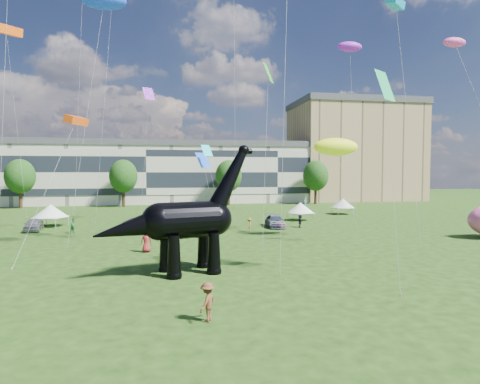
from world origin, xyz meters
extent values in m
plane|color=#16330C|center=(0.00, 0.00, 0.00)|extent=(220.00, 220.00, 0.00)
cube|color=beige|center=(-8.00, 62.00, 6.00)|extent=(78.00, 11.00, 12.00)
cube|color=tan|center=(40.00, 65.00, 11.00)|extent=(28.00, 18.00, 22.00)
cylinder|color=#382314|center=(-30.00, 53.00, 1.60)|extent=(0.56, 0.56, 3.20)
ellipsoid|color=#14380F|center=(-30.00, 53.00, 6.32)|extent=(5.20, 5.20, 6.24)
cylinder|color=#382314|center=(-12.00, 53.00, 1.60)|extent=(0.56, 0.56, 3.20)
ellipsoid|color=#14380F|center=(-12.00, 53.00, 6.32)|extent=(5.20, 5.20, 6.24)
cylinder|color=#382314|center=(8.00, 53.00, 1.60)|extent=(0.56, 0.56, 3.20)
ellipsoid|color=#14380F|center=(8.00, 53.00, 6.32)|extent=(5.20, 5.20, 6.24)
cylinder|color=#382314|center=(26.00, 53.00, 1.60)|extent=(0.56, 0.56, 3.20)
ellipsoid|color=#14380F|center=(26.00, 53.00, 6.32)|extent=(5.20, 5.20, 6.24)
cone|color=black|center=(-3.12, 0.30, 1.35)|extent=(1.15, 1.15, 2.70)
sphere|color=black|center=(-3.12, 0.30, 0.16)|extent=(0.99, 0.99, 0.99)
cone|color=black|center=(-3.65, 2.21, 1.35)|extent=(1.15, 1.15, 2.70)
sphere|color=black|center=(-3.65, 2.21, 0.16)|extent=(0.99, 0.99, 0.99)
cone|color=black|center=(-0.52, 1.02, 1.35)|extent=(1.15, 1.15, 2.70)
sphere|color=black|center=(-0.52, 1.02, 0.16)|extent=(0.99, 0.99, 0.99)
cone|color=black|center=(-1.05, 2.93, 1.35)|extent=(1.15, 1.15, 2.70)
sphere|color=black|center=(-1.05, 2.93, 0.16)|extent=(0.99, 0.99, 0.99)
cylinder|color=black|center=(-2.17, 1.59, 3.51)|extent=(4.30, 3.36, 2.43)
sphere|color=black|center=(-4.00, 1.08, 3.51)|extent=(2.43, 2.43, 2.43)
sphere|color=black|center=(-0.35, 2.10, 3.51)|extent=(2.34, 2.34, 2.34)
cone|color=black|center=(0.71, 2.39, 6.12)|extent=(3.63, 2.21, 4.77)
sphere|color=black|center=(1.77, 2.69, 8.19)|extent=(0.76, 0.76, 0.76)
cylinder|color=black|center=(2.03, 2.76, 8.14)|extent=(0.71, 0.55, 0.40)
cone|color=black|center=(-5.79, 0.59, 3.21)|extent=(5.10, 3.10, 2.64)
imported|color=#B0AFB4|center=(-18.56, 23.28, 0.71)|extent=(2.15, 4.32, 1.41)
imported|color=slate|center=(-6.64, 22.57, 0.68)|extent=(4.33, 3.12, 1.36)
imported|color=silver|center=(0.65, 25.99, 0.67)|extent=(5.09, 2.86, 1.34)
imported|color=#595960|center=(9.11, 21.57, 0.69)|extent=(2.22, 4.88, 1.39)
cube|color=white|center=(14.25, 27.47, 1.02)|extent=(3.61, 3.61, 0.11)
cone|color=white|center=(14.25, 27.47, 1.77)|extent=(4.57, 4.57, 1.40)
cylinder|color=#999999|center=(13.50, 25.79, 0.51)|extent=(0.06, 0.06, 1.02)
cylinder|color=#999999|center=(15.93, 26.73, 0.51)|extent=(0.06, 0.06, 1.02)
cylinder|color=#999999|center=(12.56, 28.22, 0.51)|extent=(0.06, 0.06, 1.02)
cylinder|color=#999999|center=(14.99, 29.16, 0.51)|extent=(0.06, 0.06, 1.02)
cube|color=silver|center=(23.25, 33.80, 1.02)|extent=(2.82, 2.82, 0.11)
cone|color=silver|center=(23.25, 33.80, 1.76)|extent=(3.58, 3.58, 1.39)
cylinder|color=#999999|center=(21.93, 32.52, 0.51)|extent=(0.06, 0.06, 1.02)
cylinder|color=#999999|center=(24.53, 32.48, 0.51)|extent=(0.06, 0.06, 1.02)
cylinder|color=#999999|center=(21.97, 35.12, 0.51)|extent=(0.06, 0.06, 1.02)
cylinder|color=#999999|center=(24.57, 35.08, 0.51)|extent=(0.06, 0.06, 1.02)
cube|color=white|center=(-17.67, 26.73, 1.13)|extent=(3.81, 3.81, 0.12)
cone|color=white|center=(-17.67, 26.73, 1.96)|extent=(4.83, 4.83, 1.55)
cylinder|color=#999999|center=(-19.45, 25.74, 0.57)|extent=(0.06, 0.06, 1.13)
cylinder|color=#999999|center=(-16.68, 24.95, 0.57)|extent=(0.06, 0.06, 1.13)
cylinder|color=#999999|center=(-18.67, 28.51, 0.57)|extent=(0.06, 0.06, 1.13)
cylinder|color=#999999|center=(-15.89, 27.73, 0.57)|extent=(0.06, 0.06, 1.13)
imported|color=black|center=(11.99, 20.82, 0.79)|extent=(0.78, 1.53, 1.57)
imported|color=#307933|center=(-13.67, 20.56, 0.87)|extent=(1.01, 1.07, 1.74)
imported|color=#3D2D65|center=(-0.30, 28.77, 0.94)|extent=(0.77, 1.19, 1.88)
imported|color=olive|center=(5.28, 18.38, 0.79)|extent=(0.86, 1.14, 1.57)
imported|color=#274890|center=(0.79, 11.26, 0.86)|extent=(0.67, 0.75, 1.71)
imported|color=maroon|center=(-5.33, 8.92, 0.94)|extent=(1.06, 0.85, 1.89)
imported|color=brown|center=(-1.73, -7.30, 0.89)|extent=(1.16, 1.32, 1.77)
imported|color=#2E746A|center=(18.41, 37.44, 0.90)|extent=(0.76, 0.61, 1.81)
cube|color=#FF590D|center=(-26.92, 40.11, 27.53)|extent=(4.33, 4.18, 1.61)
ellipsoid|color=#E2FD15|center=(12.95, 12.79, 9.15)|extent=(4.98, 4.01, 1.78)
ellipsoid|color=#1239C6|center=(-9.73, 18.08, 23.90)|extent=(4.77, 4.21, 1.73)
plane|color=#19A357|center=(9.70, -2.04, 11.99)|extent=(2.08, 1.73, 1.92)
ellipsoid|color=purple|center=(24.81, 35.34, 26.35)|extent=(4.21, 3.99, 1.57)
plane|color=#0CBEBB|center=(1.55, 28.73, 9.49)|extent=(2.12, 1.76, 1.55)
cube|color=#D5460E|center=(-11.38, 12.30, 11.19)|extent=(1.90, 2.37, 0.89)
plane|color=blue|center=(1.18, 30.38, 8.25)|extent=(2.89, 2.60, 2.12)
plane|color=green|center=(5.90, 12.27, 16.02)|extent=(1.58, 2.09, 1.85)
ellipsoid|color=#CE398F|center=(19.73, 4.90, 17.29)|extent=(1.97, 2.14, 0.79)
plane|color=purple|center=(-6.00, 29.48, 16.91)|extent=(2.20, 1.74, 1.73)
cube|color=#0B7FAF|center=(18.38, 11.58, 23.06)|extent=(2.55, 2.36, 0.93)
camera|label=1|loc=(-3.32, -24.97, 6.75)|focal=30.00mm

